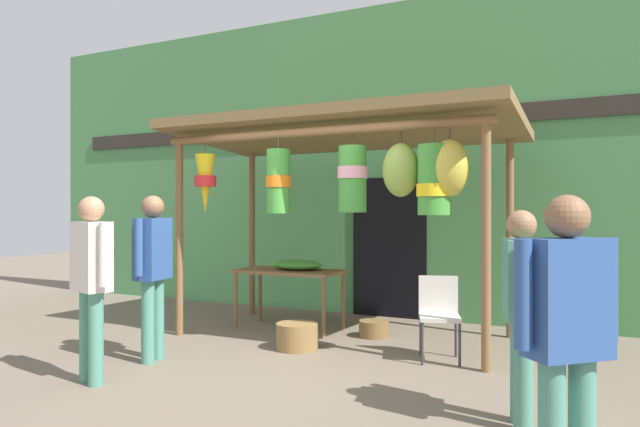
% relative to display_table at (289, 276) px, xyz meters
% --- Properties ---
extents(ground_plane, '(30.00, 30.00, 0.00)m').
position_rel_display_table_xyz_m(ground_plane, '(0.73, -1.16, -0.68)').
color(ground_plane, '#756656').
extents(shop_facade, '(12.70, 0.29, 4.51)m').
position_rel_display_table_xyz_m(shop_facade, '(0.73, 1.50, 1.57)').
color(shop_facade, '#47844C').
rests_on(shop_facade, ground_plane).
extents(market_stall_canopy, '(4.16, 2.13, 2.63)m').
position_rel_display_table_xyz_m(market_stall_canopy, '(0.92, -0.28, 1.59)').
color(market_stall_canopy, brown).
rests_on(market_stall_canopy, ground_plane).
extents(display_table, '(1.36, 0.69, 0.76)m').
position_rel_display_table_xyz_m(display_table, '(0.00, 0.00, 0.00)').
color(display_table, brown).
rests_on(display_table, ground_plane).
extents(flower_heap_on_table, '(0.68, 0.48, 0.13)m').
position_rel_display_table_xyz_m(flower_heap_on_table, '(0.10, 0.05, 0.15)').
color(flower_heap_on_table, green).
rests_on(flower_heap_on_table, display_table).
extents(folding_chair, '(0.51, 0.51, 0.84)m').
position_rel_display_table_xyz_m(folding_chair, '(2.10, -0.63, -0.18)').
color(folding_chair, beige).
rests_on(folding_chair, ground_plane).
extents(wicker_basket_by_table, '(0.46, 0.46, 0.29)m').
position_rel_display_table_xyz_m(wicker_basket_by_table, '(0.60, -0.91, -0.54)').
color(wicker_basket_by_table, olive).
rests_on(wicker_basket_by_table, ground_plane).
extents(wicker_basket_spare, '(0.36, 0.36, 0.20)m').
position_rel_display_table_xyz_m(wicker_basket_spare, '(1.14, 0.04, -0.58)').
color(wicker_basket_spare, brown).
rests_on(wicker_basket_spare, ground_plane).
extents(vendor_in_orange, '(0.31, 0.58, 1.52)m').
position_rel_display_table_xyz_m(vendor_in_orange, '(3.08, -2.20, 0.21)').
color(vendor_in_orange, '#4C8E7A').
rests_on(vendor_in_orange, ground_plane).
extents(customer_foreground, '(0.57, 0.34, 1.64)m').
position_rel_display_table_xyz_m(customer_foreground, '(-0.43, -2.79, 0.29)').
color(customer_foreground, '#4C8E7A').
rests_on(customer_foreground, ground_plane).
extents(shopper_by_bananas, '(0.46, 0.43, 1.59)m').
position_rel_display_table_xyz_m(shopper_by_bananas, '(3.43, -3.34, 0.25)').
color(shopper_by_bananas, '#4C8E7A').
rests_on(shopper_by_bananas, ground_plane).
extents(passerby_at_right, '(0.29, 0.58, 1.67)m').
position_rel_display_table_xyz_m(passerby_at_right, '(-0.47, -1.98, 0.31)').
color(passerby_at_right, '#4C8E7A').
rests_on(passerby_at_right, ground_plane).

